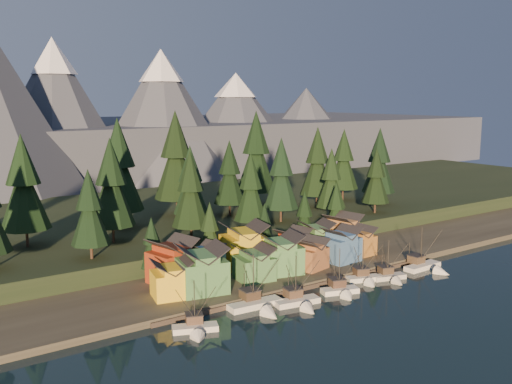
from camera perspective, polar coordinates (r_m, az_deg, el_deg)
ground at (r=124.99m, az=9.82°, el=-11.37°), size 500.00×500.00×0.00m
shore_strip at (r=154.18m, az=-0.69°, el=-6.88°), size 400.00×50.00×1.50m
hillside at (r=195.83m, az=-8.91°, el=-2.77°), size 420.00×100.00×6.00m
dock at (r=136.30m, az=4.91°, el=-9.25°), size 80.00×4.00×1.00m
mountain_ridge at (r=307.02m, az=-19.91°, el=5.54°), size 560.00×190.00×90.00m
boat_0 at (r=111.07m, az=-6.06°, el=-12.82°), size 9.39×9.92×11.04m
boat_1 at (r=121.72m, az=0.25°, el=-10.66°), size 12.55×13.53×12.78m
boat_2 at (r=123.94m, az=4.40°, el=-10.34°), size 10.76×11.42×11.88m
boat_3 at (r=131.82m, az=8.58°, el=-9.14°), size 9.26×9.89×11.55m
boat_4 at (r=141.24m, az=10.87°, el=-7.96°), size 9.05×9.65×11.26m
boat_5 at (r=144.03m, az=13.35°, el=-7.77°), size 9.12×9.64×10.79m
boat_6 at (r=154.53m, az=16.73°, el=-6.69°), size 11.67×12.65×12.24m
house_front_0 at (r=125.44m, az=-8.45°, el=-8.46°), size 9.60×9.26×8.13m
house_front_1 at (r=127.48m, az=-5.44°, el=-7.53°), size 11.76×11.44×10.48m
house_front_2 at (r=135.48m, az=-0.20°, el=-7.03°), size 9.24×9.29×7.98m
house_front_3 at (r=140.44m, az=2.43°, el=-6.05°), size 11.32×10.98×9.72m
house_front_4 at (r=144.84m, az=5.33°, el=-6.06°), size 9.10×9.54×7.61m
house_front_5 at (r=151.68m, az=8.53°, el=-5.12°), size 9.16×8.44×9.01m
house_front_6 at (r=158.63m, az=10.22°, el=-4.76°), size 8.13×7.73×7.74m
house_back_0 at (r=134.62m, az=-8.39°, el=-6.69°), size 11.22×10.93×10.36m
house_back_1 at (r=138.23m, az=-5.03°, el=-6.72°), size 8.72×8.79×8.02m
house_back_2 at (r=145.30m, az=-1.22°, el=-5.20°), size 12.31×11.64×11.16m
house_back_3 at (r=152.01m, az=3.72°, el=-5.14°), size 9.35×8.63×8.29m
house_back_4 at (r=157.41m, az=6.04°, el=-4.49°), size 10.05×9.80×9.17m
house_back_5 at (r=164.93m, az=8.68°, el=-3.80°), size 9.92×10.01×9.70m
tree_hill_1 at (r=155.77m, az=-22.22°, el=0.59°), size 12.57×12.57×29.28m
tree_hill_2 at (r=139.97m, az=-16.31°, el=-1.75°), size 9.31×9.31×21.69m
tree_hill_3 at (r=153.80m, az=-14.27°, el=0.62°), size 11.99×11.99×27.92m
tree_hill_4 at (r=170.17m, az=-13.56°, el=2.32°), size 13.93×13.93×32.46m
tree_hill_5 at (r=152.37m, az=-6.56°, el=0.02°), size 10.44×10.44×24.33m
tree_hill_6 at (r=169.16m, az=-6.57°, el=0.97°), size 10.47×10.47×24.39m
tree_hill_7 at (r=159.98m, az=-0.53°, el=0.26°), size 9.86×9.86×22.96m
tree_hill_8 at (r=184.06m, az=-2.66°, el=1.75°), size 10.57×10.57×24.62m
tree_hill_9 at (r=174.58m, az=2.53°, el=1.61°), size 11.22×11.22×26.13m
tree_hill_10 at (r=198.86m, az=0.02°, el=3.77°), size 14.42×14.42×33.60m
tree_hill_11 at (r=181.20m, az=7.52°, el=1.18°), size 9.63×9.63×22.42m
tree_hill_12 at (r=197.92m, az=6.15°, el=2.83°), size 12.11×12.11×28.22m
tree_hill_13 at (r=192.33m, az=11.90°, el=1.42°), size 9.33×9.33×21.74m
tree_hill_14 at (r=214.45m, az=8.75°, el=3.05°), size 11.42×11.42×26.60m
tree_hill_15 at (r=185.29m, az=-8.00°, el=3.35°), size 14.65×14.65×34.13m
tree_hill_17 at (r=207.41m, az=12.21°, el=2.86°), size 11.80×11.80×27.49m
tree_shore_0 at (r=138.72m, az=-10.37°, el=-5.17°), size 6.28×6.28×14.62m
tree_shore_1 at (r=145.51m, az=-4.63°, el=-3.91°), size 7.12×7.12×16.60m
tree_shore_2 at (r=154.74m, az=0.84°, el=-3.51°), size 6.21×6.21×14.46m
tree_shore_3 at (r=162.84m, az=4.86°, el=-2.48°), size 7.10×7.10×16.54m
tree_shore_4 at (r=170.45m, az=7.98°, el=-1.76°), size 7.64×7.64×17.79m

